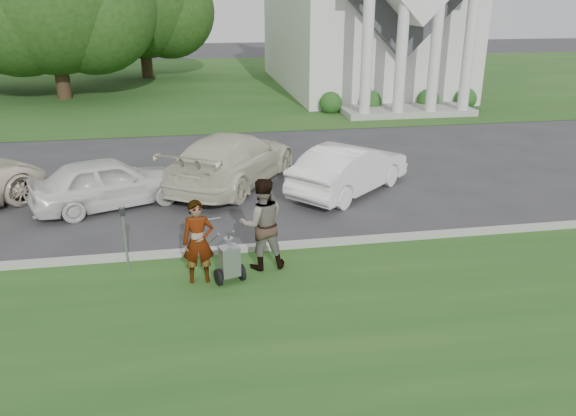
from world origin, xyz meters
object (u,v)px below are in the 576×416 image
object	(u,v)px
tree_left	(51,0)
car_c	(233,159)
person_left	(198,243)
parking_meter_near	(124,230)
striping_cart	(229,262)
car_d	(350,169)
tree_back	(141,5)
person_right	(262,224)
car_b	(109,182)

from	to	relation	value
tree_left	car_c	bearing A→B (deg)	-64.44
person_left	parking_meter_near	world-z (taller)	person_left
striping_cart	car_d	size ratio (longest dim) A/B	0.28
striping_cart	parking_meter_near	world-z (taller)	parking_meter_near
tree_back	car_d	distance (m)	27.19
tree_left	person_left	xyz separation A→B (m)	(6.78, -22.66, -4.27)
tree_back	car_c	size ratio (longest dim) A/B	1.79
tree_left	person_right	size ratio (longest dim) A/B	5.50
car_c	striping_cart	bearing A→B (deg)	116.23
person_right	parking_meter_near	xyz separation A→B (m)	(-2.76, 0.38, -0.09)
person_right	car_b	distance (m)	5.59
person_left	person_right	bearing A→B (deg)	16.92
striping_cart	car_b	size ratio (longest dim) A/B	0.30
car_b	parking_meter_near	bearing A→B (deg)	170.33
parking_meter_near	person_right	bearing A→B (deg)	-7.80
person_left	parking_meter_near	xyz separation A→B (m)	(-1.46, 0.78, 0.04)
car_c	parking_meter_near	bearing A→B (deg)	95.16
striping_cart	person_left	size ratio (longest dim) A/B	0.71
parking_meter_near	car_b	distance (m)	4.01
car_b	car_d	world-z (taller)	car_d
tree_back	car_b	xyz separation A→B (m)	(0.53, -25.96, -4.05)
tree_left	person_left	bearing A→B (deg)	-73.33
tree_back	person_right	bearing A→B (deg)	-82.31
striping_cart	person_left	bearing A→B (deg)	150.16
tree_back	car_c	distance (m)	25.24
parking_meter_near	car_c	size ratio (longest dim) A/B	0.26
tree_left	parking_meter_near	size ratio (longest dim) A/B	7.63
car_d	person_right	bearing A→B (deg)	103.08
parking_meter_near	tree_left	bearing A→B (deg)	103.68
tree_back	car_b	distance (m)	26.28
tree_back	parking_meter_near	xyz separation A→B (m)	(1.32, -29.88, -3.85)
striping_cart	car_c	size ratio (longest dim) A/B	0.22
tree_left	parking_meter_near	xyz separation A→B (m)	(5.32, -21.88, -4.23)
tree_back	striping_cart	world-z (taller)	tree_back
tree_back	person_left	xyz separation A→B (m)	(2.78, -30.66, -3.89)
person_left	car_b	world-z (taller)	person_left
tree_back	parking_meter_near	world-z (taller)	tree_back
tree_back	parking_meter_near	distance (m)	30.16
parking_meter_near	person_left	bearing A→B (deg)	-28.05
striping_cart	person_left	distance (m)	0.71
striping_cart	person_right	size ratio (longest dim) A/B	0.62
parking_meter_near	car_c	bearing A→B (deg)	63.53
striping_cart	car_c	xyz separation A→B (m)	(0.58, 6.18, 0.33)
person_right	car_c	distance (m)	5.65
car_b	car_c	bearing A→B (deg)	-89.69
person_right	person_left	bearing A→B (deg)	13.84
tree_left	tree_back	size ratio (longest dim) A/B	1.11
tree_left	car_b	distance (m)	19.04
tree_back	striping_cart	bearing A→B (deg)	-83.77
parking_meter_near	car_d	distance (m)	7.06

